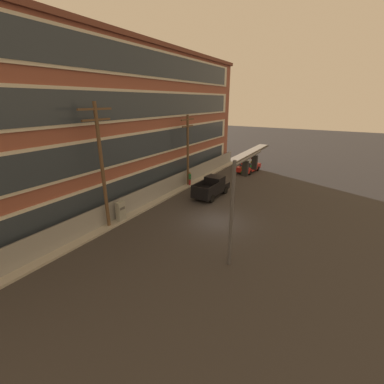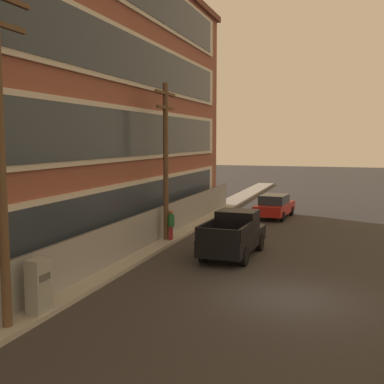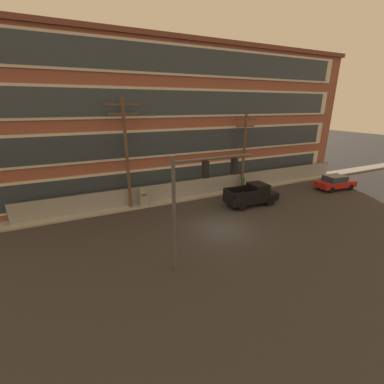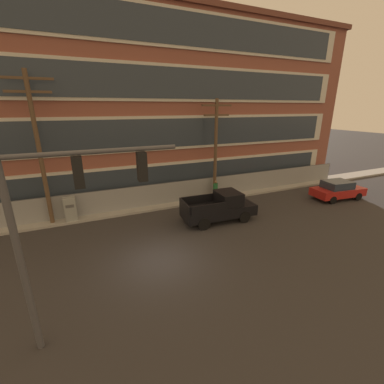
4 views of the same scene
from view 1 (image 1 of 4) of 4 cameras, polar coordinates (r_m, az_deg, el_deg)
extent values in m
plane|color=#333030|center=(21.35, 5.62, -6.53)|extent=(160.00, 160.00, 0.00)
cube|color=#9E9B93|center=(24.95, -9.77, -2.54)|extent=(80.00, 1.76, 0.16)
cube|color=brown|center=(29.14, -19.19, 14.03)|extent=(38.94, 11.79, 14.10)
cube|color=beige|center=(25.95, -9.22, 2.73)|extent=(35.83, 0.10, 2.54)
cube|color=#2D3844|center=(25.91, -9.12, 2.71)|extent=(34.27, 0.06, 2.12)
cube|color=beige|center=(25.17, -9.66, 10.43)|extent=(35.83, 0.10, 2.54)
cube|color=#2D3844|center=(25.13, -9.56, 10.42)|extent=(34.27, 0.06, 2.12)
cube|color=beige|center=(24.86, -10.15, 18.47)|extent=(35.83, 0.10, 2.54)
cube|color=#2D3844|center=(24.82, -10.04, 18.47)|extent=(34.27, 0.06, 2.12)
cube|color=beige|center=(25.05, -10.68, 26.54)|extent=(35.83, 0.10, 2.54)
cube|color=#2D3844|center=(25.01, -10.57, 26.56)|extent=(34.27, 0.06, 2.12)
cube|color=brown|center=(29.45, -20.97, 28.14)|extent=(39.44, 12.29, 0.40)
cube|color=gray|center=(26.95, -5.62, 1.21)|extent=(34.94, 0.04, 1.79)
cylinder|color=#4C4C51|center=(41.86, 8.58, 7.76)|extent=(0.06, 0.06, 1.79)
cylinder|color=#4C4C51|center=(26.69, -5.69, 3.04)|extent=(34.94, 0.05, 0.05)
cylinder|color=#4C4C51|center=(14.78, 8.78, -5.28)|extent=(0.20, 0.20, 6.43)
cylinder|color=#4C4C51|center=(15.99, 12.53, 7.45)|extent=(4.72, 0.14, 0.14)
cube|color=black|center=(15.61, 11.74, 5.13)|extent=(0.28, 0.32, 0.90)
cylinder|color=red|center=(15.60, 11.19, 6.22)|extent=(0.04, 0.18, 0.18)
cylinder|color=#503E08|center=(15.67, 11.12, 5.23)|extent=(0.04, 0.18, 0.18)
cylinder|color=#0A4011|center=(15.74, 11.05, 4.24)|extent=(0.04, 0.18, 0.18)
cube|color=black|center=(17.30, 13.73, 6.39)|extent=(0.28, 0.32, 0.90)
cylinder|color=#4B0807|center=(17.29, 13.24, 7.37)|extent=(0.04, 0.18, 0.18)
cylinder|color=#503E08|center=(17.35, 13.17, 6.47)|extent=(0.04, 0.18, 0.18)
cylinder|color=green|center=(17.41, 13.09, 5.58)|extent=(0.04, 0.18, 0.18)
cube|color=black|center=(26.51, 4.31, 0.60)|extent=(4.99, 2.14, 0.70)
cube|color=black|center=(26.84, 5.06, 2.59)|extent=(1.55, 1.83, 0.87)
cube|color=#283342|center=(27.49, 5.81, 2.97)|extent=(0.13, 1.58, 0.65)
cube|color=black|center=(25.82, 1.41, 1.60)|extent=(2.46, 0.23, 0.56)
cube|color=black|center=(24.98, 4.93, 0.90)|extent=(2.46, 0.23, 0.56)
cube|color=black|center=(24.32, 1.60, 0.44)|extent=(0.18, 1.84, 0.56)
cylinder|color=black|center=(28.24, 4.17, 1.06)|extent=(0.81, 0.30, 0.80)
cylinder|color=black|center=(27.49, 7.38, 0.42)|extent=(0.81, 0.30, 0.80)
cylinder|color=black|center=(25.84, 1.00, -0.69)|extent=(0.81, 0.30, 0.80)
cylinder|color=black|center=(25.02, 4.42, -1.45)|extent=(0.81, 0.30, 0.80)
cube|color=white|center=(28.86, 5.52, 2.38)|extent=(0.07, 0.24, 0.16)
cube|color=white|center=(28.30, 7.93, 1.93)|extent=(0.07, 0.24, 0.16)
cube|color=#AD1E19|center=(36.56, 12.47, 5.37)|extent=(4.47, 2.25, 0.64)
cube|color=#283342|center=(36.26, 12.43, 6.27)|extent=(2.30, 1.82, 0.60)
cylinder|color=black|center=(38.15, 12.10, 5.49)|extent=(0.66, 0.26, 0.64)
cylinder|color=black|center=(37.52, 14.47, 5.07)|extent=(0.66, 0.26, 0.64)
cylinder|color=black|center=(35.80, 10.31, 4.69)|extent=(0.66, 0.26, 0.64)
cylinder|color=black|center=(35.12, 12.81, 4.22)|extent=(0.66, 0.26, 0.64)
cylinder|color=brown|center=(19.80, -19.29, 4.78)|extent=(0.26, 0.26, 9.35)
cube|color=brown|center=(19.24, -20.74, 16.87)|extent=(2.77, 0.14, 0.14)
cube|color=brown|center=(19.27, -20.48, 14.80)|extent=(2.35, 0.14, 0.14)
cylinder|color=brown|center=(29.03, -0.93, 8.94)|extent=(0.26, 0.26, 7.96)
cube|color=brown|center=(28.59, -0.97, 15.81)|extent=(2.48, 0.14, 0.14)
cube|color=brown|center=(28.64, -0.97, 14.41)|extent=(2.11, 0.14, 0.14)
cube|color=#939993|center=(21.62, -15.55, -4.27)|extent=(0.72, 0.44, 1.77)
cube|color=#515151|center=(21.32, -15.20, -3.54)|extent=(0.50, 0.02, 0.20)
cylinder|color=maroon|center=(29.64, -0.58, 2.07)|extent=(0.14, 0.14, 0.85)
cylinder|color=maroon|center=(29.79, -0.40, 2.16)|extent=(0.14, 0.14, 0.85)
cube|color=#236B38|center=(29.50, -0.50, 3.46)|extent=(0.46, 0.44, 0.60)
sphere|color=#8C6647|center=(29.39, -0.50, 4.25)|extent=(0.24, 0.24, 0.24)
camera|label=2|loc=(7.68, -36.19, -17.90)|focal=45.00mm
camera|label=3|loc=(10.59, 70.50, 3.31)|focal=24.00mm
camera|label=4|loc=(14.91, 41.76, 6.72)|focal=24.00mm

